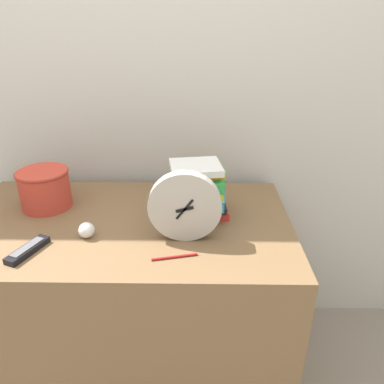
{
  "coord_description": "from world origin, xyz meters",
  "views": [
    {
      "loc": [
        0.27,
        -0.83,
        1.44
      ],
      "look_at": [
        0.25,
        0.32,
        0.89
      ],
      "focal_mm": 35.0,
      "sensor_mm": 36.0,
      "label": 1
    }
  ],
  "objects_px": {
    "desk_clock": "(185,207)",
    "pen": "(175,257)",
    "crumpled_paper_ball": "(86,230)",
    "tv_remote": "(28,250)",
    "basket": "(45,188)",
    "book_stack": "(199,190)"
  },
  "relations": [
    {
      "from": "desk_clock",
      "to": "pen",
      "type": "relative_size",
      "value": 1.69
    },
    {
      "from": "crumpled_paper_ball",
      "to": "pen",
      "type": "bearing_deg",
      "value": -21.19
    },
    {
      "from": "tv_remote",
      "to": "pen",
      "type": "relative_size",
      "value": 1.13
    },
    {
      "from": "desk_clock",
      "to": "basket",
      "type": "xyz_separation_m",
      "value": [
        -0.54,
        0.22,
        -0.04
      ]
    },
    {
      "from": "crumpled_paper_ball",
      "to": "pen",
      "type": "xyz_separation_m",
      "value": [
        0.3,
        -0.12,
        -0.02
      ]
    },
    {
      "from": "crumpled_paper_ball",
      "to": "tv_remote",
      "type": "bearing_deg",
      "value": -149.29
    },
    {
      "from": "desk_clock",
      "to": "tv_remote",
      "type": "relative_size",
      "value": 1.5
    },
    {
      "from": "basket",
      "to": "crumpled_paper_ball",
      "type": "distance_m",
      "value": 0.31
    },
    {
      "from": "book_stack",
      "to": "crumpled_paper_ball",
      "type": "height_order",
      "value": "book_stack"
    },
    {
      "from": "book_stack",
      "to": "basket",
      "type": "height_order",
      "value": "book_stack"
    },
    {
      "from": "desk_clock",
      "to": "crumpled_paper_ball",
      "type": "bearing_deg",
      "value": 179.24
    },
    {
      "from": "book_stack",
      "to": "pen",
      "type": "xyz_separation_m",
      "value": [
        -0.07,
        -0.28,
        -0.1
      ]
    },
    {
      "from": "pen",
      "to": "basket",
      "type": "bearing_deg",
      "value": 146.79
    },
    {
      "from": "book_stack",
      "to": "pen",
      "type": "bearing_deg",
      "value": -104.91
    },
    {
      "from": "book_stack",
      "to": "basket",
      "type": "bearing_deg",
      "value": 174.52
    },
    {
      "from": "book_stack",
      "to": "basket",
      "type": "relative_size",
      "value": 1.14
    },
    {
      "from": "book_stack",
      "to": "tv_remote",
      "type": "relative_size",
      "value": 1.4
    },
    {
      "from": "desk_clock",
      "to": "book_stack",
      "type": "relative_size",
      "value": 1.07
    },
    {
      "from": "desk_clock",
      "to": "pen",
      "type": "xyz_separation_m",
      "value": [
        -0.03,
        -0.11,
        -0.12
      ]
    },
    {
      "from": "book_stack",
      "to": "pen",
      "type": "distance_m",
      "value": 0.31
    },
    {
      "from": "tv_remote",
      "to": "crumpled_paper_ball",
      "type": "distance_m",
      "value": 0.19
    },
    {
      "from": "tv_remote",
      "to": "pen",
      "type": "height_order",
      "value": "tv_remote"
    }
  ]
}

